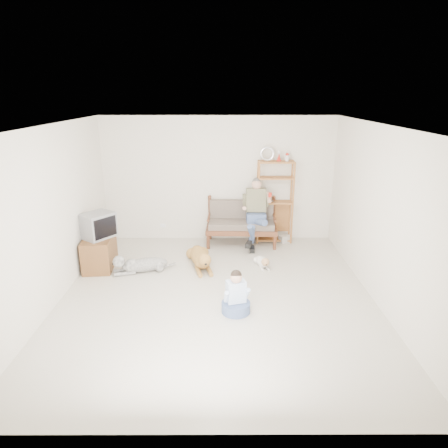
{
  "coord_description": "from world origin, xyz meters",
  "views": [
    {
      "loc": [
        0.1,
        -5.77,
        3.14
      ],
      "look_at": [
        0.12,
        1.0,
        0.91
      ],
      "focal_mm": 32.0,
      "sensor_mm": 36.0,
      "label": 1
    }
  ],
  "objects_px": {
    "loveseat": "(241,222)",
    "tv_stand": "(99,252)",
    "etagere": "(275,201)",
    "golden_retriever": "(201,258)"
  },
  "relations": [
    {
      "from": "loveseat",
      "to": "tv_stand",
      "type": "relative_size",
      "value": 1.62
    },
    {
      "from": "etagere",
      "to": "tv_stand",
      "type": "height_order",
      "value": "etagere"
    },
    {
      "from": "loveseat",
      "to": "etagere",
      "type": "distance_m",
      "value": 0.85
    },
    {
      "from": "etagere",
      "to": "loveseat",
      "type": "bearing_deg",
      "value": -170.56
    },
    {
      "from": "loveseat",
      "to": "tv_stand",
      "type": "xyz_separation_m",
      "value": [
        -2.72,
        -1.25,
        -0.19
      ]
    },
    {
      "from": "etagere",
      "to": "tv_stand",
      "type": "distance_m",
      "value": 3.76
    },
    {
      "from": "loveseat",
      "to": "etagere",
      "type": "height_order",
      "value": "etagere"
    },
    {
      "from": "etagere",
      "to": "golden_retriever",
      "type": "height_order",
      "value": "etagere"
    },
    {
      "from": "tv_stand",
      "to": "golden_retriever",
      "type": "xyz_separation_m",
      "value": [
        1.9,
        0.02,
        -0.13
      ]
    },
    {
      "from": "loveseat",
      "to": "etagere",
      "type": "bearing_deg",
      "value": 11.58
    }
  ]
}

